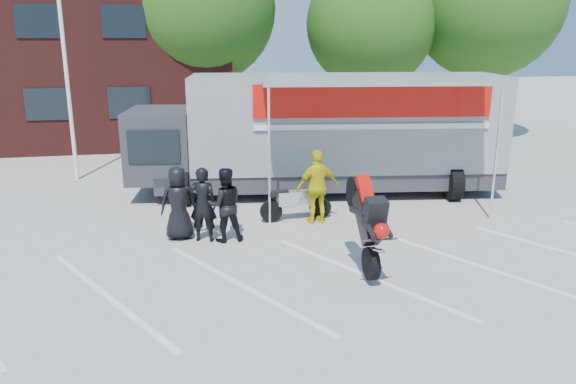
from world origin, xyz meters
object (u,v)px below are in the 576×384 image
object	(u,v)px
flagpole	(69,16)
tree_left	(202,9)
spectator_leather_b	(203,204)
tree_right	(487,2)
spectator_leather_c	(225,205)
spectator_leather_a	(179,203)
stunt_bike_rider	(357,268)
spectator_hivis	(318,187)
transporter_truck	(327,192)
tree_mid	(371,25)
parked_motorcycle	(296,220)

from	to	relation	value
flagpole	tree_left	distance (m)	7.37
tree_left	spectator_leather_b	bearing A→B (deg)	-93.47
tree_right	spectator_leather_c	distance (m)	17.27
flagpole	tree_left	size ratio (longest dim) A/B	0.93
spectator_leather_a	spectator_leather_c	bearing A→B (deg)	159.74
tree_left	spectator_leather_a	distance (m)	13.14
flagpole	stunt_bike_rider	bearing A→B (deg)	-53.50
tree_left	spectator_hivis	world-z (taller)	tree_left
transporter_truck	spectator_leather_a	world-z (taller)	transporter_truck
transporter_truck	spectator_leather_a	distance (m)	5.43
spectator_leather_b	spectator_hivis	bearing A→B (deg)	-149.78
tree_right	spectator_hivis	distance (m)	15.10
tree_mid	spectator_leather_b	world-z (taller)	tree_mid
transporter_truck	stunt_bike_rider	bearing A→B (deg)	-91.44
tree_left	transporter_truck	bearing A→B (deg)	-71.38
spectator_leather_a	stunt_bike_rider	bearing A→B (deg)	143.47
flagpole	spectator_leather_a	xyz separation A→B (m)	(2.95, -6.20, -4.21)
tree_mid	tree_right	bearing A→B (deg)	-5.71
tree_right	spectator_leather_a	distance (m)	17.79
spectator_leather_c	spectator_hivis	xyz separation A→B (m)	(2.34, 0.82, 0.08)
stunt_bike_rider	spectator_leather_c	xyz separation A→B (m)	(-2.44, 2.11, 0.84)
flagpole	spectator_leather_c	bearing A→B (deg)	-58.81
stunt_bike_rider	spectator_leather_a	xyz separation A→B (m)	(-3.45, 2.46, 0.84)
flagpole	tree_right	world-z (taller)	tree_right
tree_right	stunt_bike_rider	xyz separation A→B (m)	(-9.84, -13.16, -5.88)
tree_right	spectator_leather_c	bearing A→B (deg)	-138.02
tree_left	tree_mid	size ratio (longest dim) A/B	1.13
tree_right	spectator_leather_a	bearing A→B (deg)	-141.17
tree_right	transporter_truck	world-z (taller)	tree_right
flagpole	tree_mid	bearing A→B (deg)	23.97
flagpole	spectator_leather_b	world-z (taller)	flagpole
spectator_leather_a	spectator_hivis	distance (m)	3.38
transporter_truck	spectator_leather_b	size ratio (longest dim) A/B	6.29
flagpole	tree_right	xyz separation A→B (m)	(16.24, 4.50, 0.82)
spectator_leather_a	parked_motorcycle	bearing A→B (deg)	-166.00
parked_motorcycle	spectator_leather_c	world-z (taller)	spectator_leather_c
tree_left	parked_motorcycle	xyz separation A→B (m)	(1.59, -11.42, -5.57)
spectator_leather_a	spectator_leather_c	distance (m)	1.07
tree_left	spectator_leather_a	world-z (taller)	tree_left
flagpole	tree_right	bearing A→B (deg)	15.48
stunt_bike_rider	spectator_hivis	distance (m)	3.07
tree_left	tree_mid	world-z (taller)	tree_left
tree_left	tree_mid	xyz separation A→B (m)	(7.00, -1.00, -0.62)
spectator_hivis	spectator_leather_b	bearing A→B (deg)	5.14
tree_right	tree_mid	bearing A→B (deg)	174.29
spectator_leather_b	spectator_hivis	xyz separation A→B (m)	(2.81, 0.73, 0.07)
flagpole	spectator_hivis	distance (m)	9.47
transporter_truck	spectator_leather_b	world-z (taller)	same
transporter_truck	parked_motorcycle	xyz separation A→B (m)	(-1.46, -2.38, 0.00)
transporter_truck	spectator_hivis	world-z (taller)	spectator_hivis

